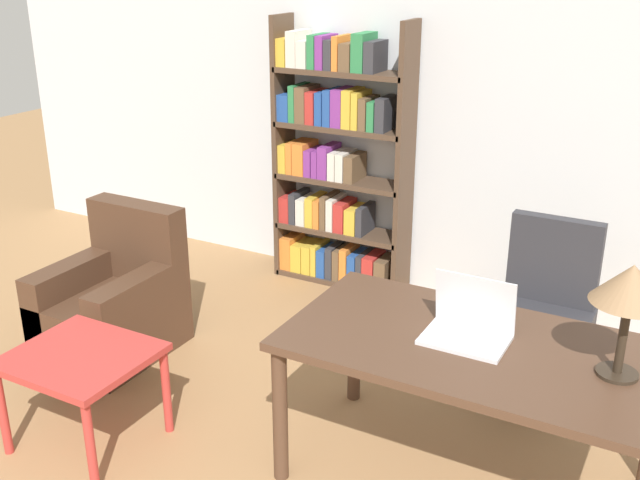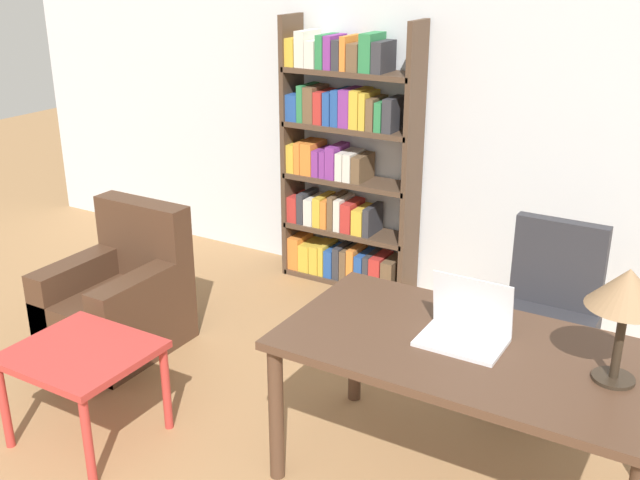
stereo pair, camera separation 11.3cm
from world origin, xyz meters
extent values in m
cube|color=silver|center=(0.00, 4.53, 1.35)|extent=(8.00, 0.06, 2.70)
cube|color=#4C3323|center=(0.72, 2.58, 0.71)|extent=(1.64, 0.88, 0.04)
cylinder|color=#4C3323|center=(-0.04, 2.20, 0.34)|extent=(0.07, 0.07, 0.69)
cylinder|color=#4C3323|center=(-0.04, 2.97, 0.34)|extent=(0.07, 0.07, 0.69)
cube|color=silver|center=(0.68, 2.58, 0.73)|extent=(0.36, 0.26, 0.02)
cube|color=silver|center=(0.68, 2.69, 0.87)|extent=(0.36, 0.05, 0.26)
cube|color=navy|center=(0.68, 2.70, 0.87)|extent=(0.33, 0.04, 0.23)
cylinder|color=#2D2319|center=(1.30, 2.61, 0.73)|extent=(0.17, 0.17, 0.01)
cylinder|color=#2D2319|center=(1.30, 2.61, 0.89)|extent=(0.04, 0.04, 0.31)
cone|color=#93704C|center=(1.30, 2.61, 1.13)|extent=(0.30, 0.30, 0.16)
cylinder|color=black|center=(0.80, 3.54, 0.02)|extent=(0.55, 0.55, 0.04)
cylinder|color=#262626|center=(0.80, 3.54, 0.20)|extent=(0.06, 0.06, 0.31)
cube|color=#2D2D33|center=(0.80, 3.54, 0.40)|extent=(0.52, 0.52, 0.10)
cube|color=#2D2D33|center=(0.80, 3.76, 0.70)|extent=(0.50, 0.08, 0.50)
cube|color=#B2332D|center=(-1.02, 1.97, 0.48)|extent=(0.65, 0.59, 0.04)
cylinder|color=#B2332D|center=(-1.31, 1.71, 0.23)|extent=(0.04, 0.04, 0.47)
cylinder|color=#B2332D|center=(-0.74, 1.71, 0.23)|extent=(0.04, 0.04, 0.47)
cylinder|color=#B2332D|center=(-1.31, 2.24, 0.23)|extent=(0.04, 0.04, 0.47)
cylinder|color=#B2332D|center=(-0.74, 2.24, 0.23)|extent=(0.04, 0.04, 0.47)
cube|color=#472D1E|center=(-1.57, 2.72, 0.19)|extent=(0.65, 0.76, 0.38)
cube|color=#472D1E|center=(-1.57, 3.02, 0.63)|extent=(0.65, 0.16, 0.49)
cube|color=#472D1E|center=(-1.82, 2.72, 0.28)|extent=(0.16, 0.76, 0.56)
cube|color=#472D1E|center=(-1.32, 2.72, 0.28)|extent=(0.16, 0.76, 0.56)
cube|color=#4C3828|center=(-1.31, 4.34, 0.95)|extent=(0.04, 0.28, 1.91)
cube|color=#4C3828|center=(-0.35, 4.34, 0.95)|extent=(0.04, 0.28, 1.91)
cube|color=#4C3828|center=(-0.83, 4.34, 0.02)|extent=(0.96, 0.28, 0.04)
cube|color=orange|center=(-1.25, 4.34, 0.16)|extent=(0.09, 0.24, 0.25)
cube|color=gold|center=(-1.15, 4.34, 0.14)|extent=(0.09, 0.24, 0.21)
cube|color=gold|center=(-1.07, 4.34, 0.14)|extent=(0.07, 0.24, 0.22)
cube|color=gold|center=(-1.00, 4.34, 0.15)|extent=(0.04, 0.24, 0.23)
cube|color=#234C99|center=(-0.94, 4.34, 0.14)|extent=(0.07, 0.24, 0.21)
cube|color=#333338|center=(-0.88, 4.34, 0.16)|extent=(0.05, 0.24, 0.24)
cube|color=brown|center=(-0.82, 4.34, 0.15)|extent=(0.05, 0.24, 0.23)
cube|color=orange|center=(-0.76, 4.34, 0.16)|extent=(0.06, 0.24, 0.25)
cube|color=#234C99|center=(-0.69, 4.34, 0.15)|extent=(0.06, 0.24, 0.22)
cube|color=#333338|center=(-0.63, 4.34, 0.15)|extent=(0.05, 0.24, 0.23)
cube|color=#B72D28|center=(-0.56, 4.34, 0.15)|extent=(0.09, 0.24, 0.23)
cube|color=brown|center=(-0.46, 4.34, 0.14)|extent=(0.09, 0.24, 0.22)
cube|color=#4C3828|center=(-0.83, 4.34, 0.40)|extent=(0.96, 0.28, 0.04)
cube|color=#B72D28|center=(-1.25, 4.34, 0.51)|extent=(0.08, 0.24, 0.19)
cube|color=#333338|center=(-1.18, 4.34, 0.53)|extent=(0.05, 0.24, 0.23)
cube|color=silver|center=(-1.11, 4.34, 0.52)|extent=(0.07, 0.24, 0.20)
cube|color=gold|center=(-1.04, 4.34, 0.53)|extent=(0.06, 0.24, 0.22)
cube|color=orange|center=(-0.98, 4.34, 0.52)|extent=(0.05, 0.24, 0.21)
cube|color=brown|center=(-0.93, 4.34, 0.54)|extent=(0.04, 0.24, 0.25)
cube|color=silver|center=(-0.87, 4.34, 0.53)|extent=(0.05, 0.24, 0.23)
cube|color=#B72D28|center=(-0.80, 4.34, 0.52)|extent=(0.08, 0.24, 0.21)
cube|color=gold|center=(-0.71, 4.34, 0.51)|extent=(0.08, 0.24, 0.18)
cube|color=#333338|center=(-0.63, 4.34, 0.52)|extent=(0.05, 0.24, 0.21)
cube|color=#4C3828|center=(-0.83, 4.34, 0.78)|extent=(0.96, 0.28, 0.04)
cube|color=gold|center=(-1.26, 4.34, 0.90)|extent=(0.06, 0.24, 0.21)
cube|color=orange|center=(-1.20, 4.34, 0.91)|extent=(0.05, 0.24, 0.23)
cube|color=orange|center=(-1.13, 4.34, 0.91)|extent=(0.09, 0.24, 0.23)
cube|color=#7F338C|center=(-1.05, 4.34, 0.89)|extent=(0.05, 0.24, 0.19)
cube|color=#7F338C|center=(-0.99, 4.34, 0.90)|extent=(0.04, 0.24, 0.19)
cube|color=#7F338C|center=(-0.93, 4.34, 0.91)|extent=(0.07, 0.24, 0.23)
cube|color=silver|center=(-0.86, 4.34, 0.90)|extent=(0.05, 0.24, 0.20)
cube|color=silver|center=(-0.79, 4.34, 0.90)|extent=(0.06, 0.24, 0.20)
cube|color=brown|center=(-0.72, 4.34, 0.89)|extent=(0.07, 0.24, 0.19)
cube|color=#4C3828|center=(-0.83, 4.34, 1.16)|extent=(0.96, 0.28, 0.04)
cube|color=#234C99|center=(-1.25, 4.34, 1.27)|extent=(0.09, 0.24, 0.19)
cube|color=#2D7F47|center=(-1.17, 4.34, 1.31)|extent=(0.05, 0.24, 0.26)
cube|color=brown|center=(-1.11, 4.34, 1.31)|extent=(0.08, 0.24, 0.25)
cube|color=#B72D28|center=(-1.03, 4.34, 1.29)|extent=(0.07, 0.24, 0.22)
cube|color=#234C99|center=(-0.96, 4.34, 1.29)|extent=(0.05, 0.24, 0.23)
cube|color=#234C99|center=(-0.90, 4.34, 1.30)|extent=(0.06, 0.24, 0.25)
cube|color=#7F338C|center=(-0.82, 4.34, 1.31)|extent=(0.08, 0.24, 0.26)
cube|color=gold|center=(-0.75, 4.34, 1.31)|extent=(0.07, 0.24, 0.26)
cube|color=gold|center=(-0.68, 4.34, 1.30)|extent=(0.05, 0.24, 0.25)
cube|color=brown|center=(-0.63, 4.34, 1.29)|extent=(0.05, 0.24, 0.22)
cube|color=#2D7F47|center=(-0.57, 4.34, 1.28)|extent=(0.05, 0.24, 0.20)
cube|color=#333338|center=(-0.50, 4.34, 1.29)|extent=(0.07, 0.24, 0.23)
cube|color=#4C3828|center=(-0.83, 4.34, 1.54)|extent=(0.96, 0.28, 0.04)
cube|color=gold|center=(-1.26, 4.34, 1.66)|extent=(0.07, 0.24, 0.19)
cube|color=silver|center=(-1.17, 4.34, 1.68)|extent=(0.08, 0.24, 0.24)
cube|color=silver|center=(-1.09, 4.34, 1.65)|extent=(0.08, 0.24, 0.18)
cube|color=#2D7F47|center=(-1.02, 4.34, 1.67)|extent=(0.05, 0.24, 0.22)
cube|color=#7F338C|center=(-0.96, 4.34, 1.67)|extent=(0.06, 0.24, 0.22)
cube|color=#333338|center=(-0.89, 4.34, 1.66)|extent=(0.06, 0.24, 0.20)
cube|color=orange|center=(-0.84, 4.34, 1.68)|extent=(0.04, 0.24, 0.23)
cube|color=brown|center=(-0.77, 4.34, 1.65)|extent=(0.08, 0.24, 0.18)
cube|color=#2D7F47|center=(-0.67, 4.34, 1.69)|extent=(0.09, 0.24, 0.25)
cube|color=#333338|center=(-0.59, 4.34, 1.66)|extent=(0.07, 0.24, 0.20)
camera|label=1|loc=(1.51, -0.24, 2.31)|focal=42.00mm
camera|label=2|loc=(1.60, -0.18, 2.31)|focal=42.00mm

